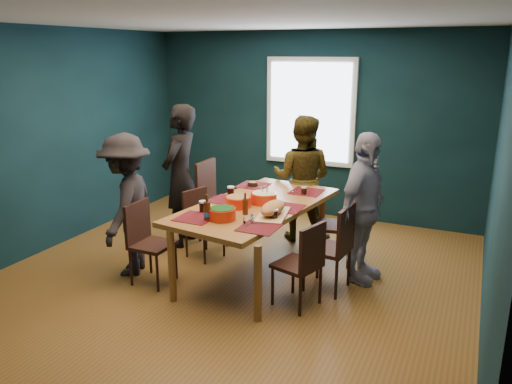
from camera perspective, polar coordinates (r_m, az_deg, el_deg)
room at (r=5.42m, az=-1.32°, el=4.81°), size 5.01×5.01×2.71m
dining_table at (r=5.45m, az=-0.02°, el=-2.12°), size 1.33×2.23×0.80m
chair_left_far at (r=6.53m, az=-4.88°, el=-0.23°), size 0.47×0.47×1.04m
chair_left_mid at (r=6.02m, az=-6.40°, el=-2.96°), size 0.46×0.46×0.82m
chair_left_near at (r=5.44m, az=-12.50°, el=-4.95°), size 0.40×0.40×0.88m
chair_right_far at (r=5.85m, az=9.79°, el=-3.05°), size 0.50×0.50×0.92m
chair_right_mid at (r=5.15m, az=9.11°, el=-5.67°), size 0.46×0.46×0.92m
chair_right_near at (r=4.80m, az=5.52°, el=-7.65°), size 0.48×0.48×0.86m
person_far_left at (r=6.32m, az=-8.59°, el=1.80°), size 0.51×0.70×1.79m
person_back at (r=6.47m, az=5.28°, el=1.55°), size 0.85×0.69×1.63m
person_right at (r=5.36m, az=12.14°, el=-1.87°), size 0.57×1.01×1.62m
person_near_left at (r=5.62m, az=-14.55°, el=-1.45°), size 0.89×1.15×1.57m
bowl_salad at (r=5.32m, az=-2.06°, el=-1.07°), size 0.28×0.28×0.12m
bowl_dumpling at (r=5.45m, az=0.89°, el=-0.61°), size 0.29×0.29×0.27m
bowl_herbs at (r=4.93m, az=-3.89°, el=-2.43°), size 0.27×0.27×0.12m
cutting_board at (r=5.02m, az=1.92°, el=-2.00°), size 0.38×0.69×0.15m
small_bowl at (r=6.14m, az=-0.35°, el=0.94°), size 0.13×0.13×0.06m
beer_bottle_a at (r=4.91m, az=-5.59°, el=-2.19°), size 0.07×0.07×0.26m
beer_bottle_b at (r=5.06m, az=-1.24°, el=-1.62°), size 0.06×0.06×0.22m
cola_glass_a at (r=5.17m, az=-6.07°, el=-1.59°), size 0.09×0.09×0.12m
cola_glass_b at (r=4.91m, az=2.09°, el=-2.51°), size 0.08×0.08×0.11m
cola_glass_c at (r=5.80m, az=5.51°, el=0.20°), size 0.07×0.07×0.09m
cola_glass_d at (r=5.71m, az=-2.90°, el=0.13°), size 0.08×0.08×0.12m
napkin_a at (r=5.38m, az=3.78°, el=-1.56°), size 0.20×0.20×0.00m
napkin_b at (r=5.34m, az=-5.19°, el=-1.72°), size 0.14×0.14×0.00m
napkin_c at (r=4.73m, az=0.44°, el=-3.97°), size 0.20×0.20×0.00m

